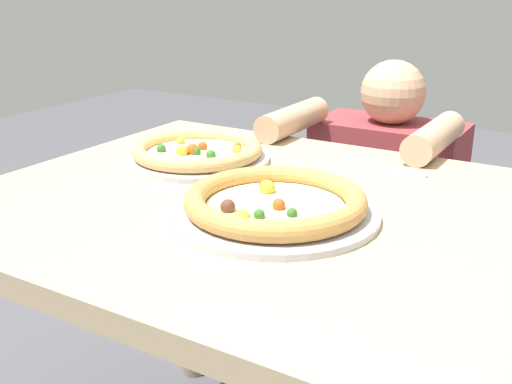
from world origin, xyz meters
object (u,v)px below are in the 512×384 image
object	(u,v)px
pizza_near	(275,205)
pizza_far	(197,153)
diner_seated	(381,239)
fork	(380,165)

from	to	relation	value
pizza_near	pizza_far	size ratio (longest dim) A/B	1.11
pizza_far	diner_seated	xyz separation A→B (m)	(0.24, 0.56, -0.36)
diner_seated	fork	bearing A→B (deg)	-73.47
fork	diner_seated	size ratio (longest dim) A/B	0.22
diner_seated	pizza_far	bearing A→B (deg)	-113.04
pizza_near	diner_seated	xyz separation A→B (m)	(-0.07, 0.76, -0.36)
pizza_near	diner_seated	world-z (taller)	diner_seated
pizza_far	diner_seated	bearing A→B (deg)	66.96
pizza_near	fork	xyz separation A→B (m)	(0.05, 0.37, -0.02)
pizza_near	pizza_far	xyz separation A→B (m)	(-0.30, 0.20, -0.00)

